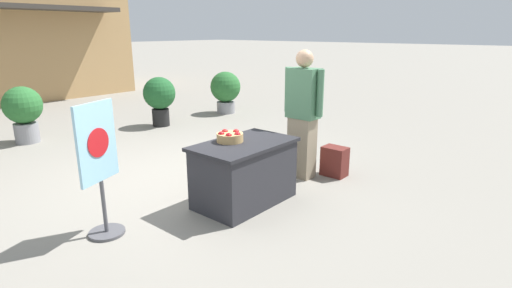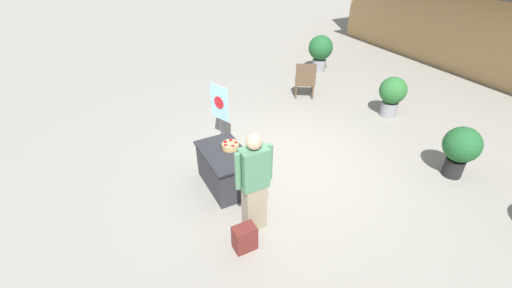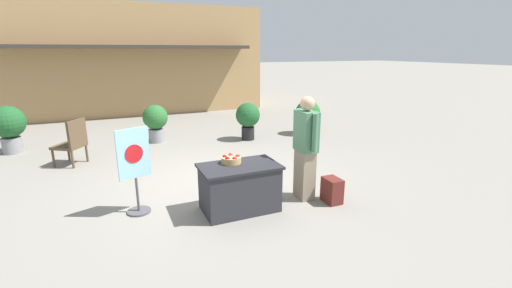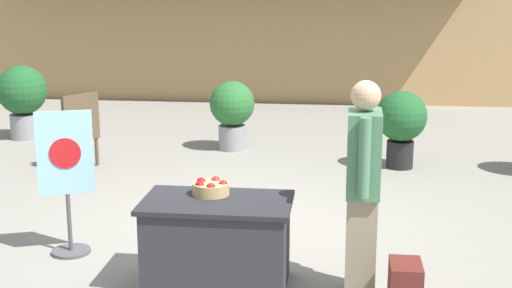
{
  "view_description": "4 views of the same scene",
  "coord_description": "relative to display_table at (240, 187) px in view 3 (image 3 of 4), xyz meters",
  "views": [
    {
      "loc": [
        -3.26,
        -4.24,
        2.0
      ],
      "look_at": [
        0.36,
        -1.17,
        0.64
      ],
      "focal_mm": 28.0,
      "sensor_mm": 36.0,
      "label": 1
    },
    {
      "loc": [
        4.75,
        -3.14,
        4.19
      ],
      "look_at": [
        -0.24,
        -0.48,
        0.53
      ],
      "focal_mm": 24.0,
      "sensor_mm": 36.0,
      "label": 2
    },
    {
      "loc": [
        -1.74,
        -5.96,
        2.47
      ],
      "look_at": [
        0.45,
        -0.96,
        0.96
      ],
      "focal_mm": 24.0,
      "sensor_mm": 36.0,
      "label": 3
    },
    {
      "loc": [
        1.01,
        -6.75,
        2.52
      ],
      "look_at": [
        0.26,
        -0.46,
        1.04
      ],
      "focal_mm": 50.0,
      "sensor_mm": 36.0,
      "label": 4
    }
  ],
  "objects": [
    {
      "name": "display_table",
      "position": [
        0.0,
        0.0,
        0.0
      ],
      "size": [
        1.23,
        0.74,
        0.75
      ],
      "color": "#2D2D33",
      "rests_on": "ground_plane"
    },
    {
      "name": "potted_plant_near_left",
      "position": [
        -0.61,
        4.83,
        0.24
      ],
      "size": [
        0.67,
        0.67,
        1.03
      ],
      "color": "gray",
      "rests_on": "ground_plane"
    },
    {
      "name": "storefront_building",
      "position": [
        -1.31,
        11.04,
        1.7
      ],
      "size": [
        11.48,
        5.01,
        4.15
      ],
      "color": "tan",
      "rests_on": "ground_plane"
    },
    {
      "name": "patio_chair",
      "position": [
        -2.55,
        3.55,
        0.17
      ],
      "size": [
        0.76,
        0.76,
        1.02
      ],
      "rotation": [
        0.0,
        0.0,
        2.54
      ],
      "color": "brown",
      "rests_on": "ground_plane"
    },
    {
      "name": "apple_basket",
      "position": [
        -0.08,
        0.15,
        0.43
      ],
      "size": [
        0.31,
        0.31,
        0.13
      ],
      "color": "tan",
      "rests_on": "display_table"
    },
    {
      "name": "potted_plant_near_right",
      "position": [
        3.72,
        3.96,
        0.22
      ],
      "size": [
        0.74,
        0.74,
        1.02
      ],
      "color": "gray",
      "rests_on": "ground_plane"
    },
    {
      "name": "potted_plant_far_left",
      "position": [
        1.81,
        4.05,
        0.26
      ],
      "size": [
        0.68,
        0.68,
        1.05
      ],
      "color": "black",
      "rests_on": "ground_plane"
    },
    {
      "name": "ground_plane",
      "position": [
        -0.03,
        1.26,
        -0.38
      ],
      "size": [
        120.0,
        120.0,
        0.0
      ],
      "primitive_type": "plane",
      "color": "gray"
    },
    {
      "name": "backpack",
      "position": [
        1.51,
        -0.36,
        -0.17
      ],
      "size": [
        0.24,
        0.34,
        0.42
      ],
      "color": "maroon",
      "rests_on": "ground_plane"
    },
    {
      "name": "person_visitor",
      "position": [
        1.18,
        -0.02,
        0.53
      ],
      "size": [
        0.27,
        0.61,
        1.76
      ],
      "rotation": [
        0.0,
        0.0,
        3.12
      ],
      "color": "gray",
      "rests_on": "ground_plane"
    },
    {
      "name": "poster_board",
      "position": [
        -1.49,
        0.55,
        0.34
      ],
      "size": [
        0.48,
        0.36,
        1.35
      ],
      "rotation": [
        0.0,
        0.0,
        -1.21
      ],
      "color": "#4C4C51",
      "rests_on": "ground_plane"
    },
    {
      "name": "potted_plant_far_right",
      "position": [
        -4.03,
        5.17,
        0.33
      ],
      "size": [
        0.78,
        0.78,
        1.18
      ],
      "color": "gray",
      "rests_on": "ground_plane"
    }
  ]
}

